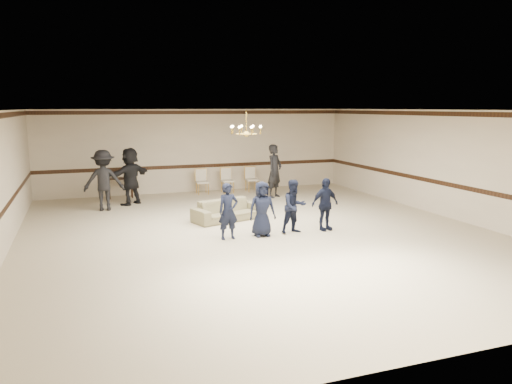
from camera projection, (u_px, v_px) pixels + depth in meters
room at (259, 173)px, 12.71m from camera, size 12.01×14.01×3.21m
chair_rail at (198, 166)px, 19.29m from camera, size 12.00×0.02×0.14m
crown_molding at (197, 112)px, 18.94m from camera, size 12.00×0.02×0.14m
chandelier at (246, 122)px, 13.42m from camera, size 0.94×0.94×0.89m
boy_a at (228, 211)px, 12.29m from camera, size 0.54×0.38×1.42m
boy_b at (262, 209)px, 12.59m from camera, size 0.71×0.48×1.42m
boy_c at (294, 206)px, 12.89m from camera, size 0.76×0.62×1.42m
boy_d at (325, 204)px, 13.19m from camera, size 0.88×0.47×1.42m
settee at (228, 210)px, 14.41m from camera, size 2.22×1.38×0.60m
adult_left at (104, 180)px, 15.72m from camera, size 1.31×0.83×1.94m
adult_mid at (130, 176)px, 16.67m from camera, size 1.79×1.53×1.94m
adult_right at (275, 171)px, 18.00m from camera, size 0.85×0.80×1.94m
banquet_chair_left at (202, 182)px, 18.75m from camera, size 0.49×0.49×0.94m
banquet_chair_mid at (227, 181)px, 19.08m from camera, size 0.46×0.46×0.94m
banquet_chair_right at (252, 179)px, 19.41m from camera, size 0.49×0.49×0.94m
console_table at (121, 188)px, 17.95m from camera, size 0.92×0.44×0.75m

